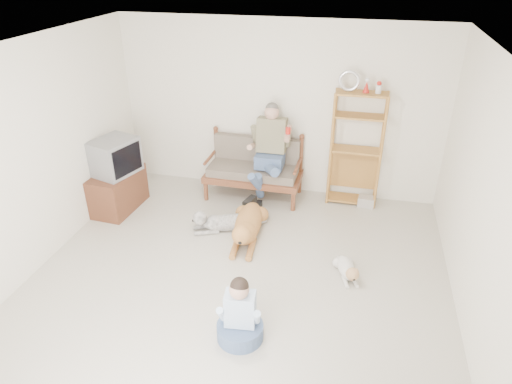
% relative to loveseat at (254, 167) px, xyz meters
% --- Properties ---
extents(floor, '(5.50, 5.50, 0.00)m').
position_rel_loveseat_xyz_m(floor, '(0.31, -2.44, -0.49)').
color(floor, silver).
rests_on(floor, ground).
extents(ceiling, '(5.50, 5.50, 0.00)m').
position_rel_loveseat_xyz_m(ceiling, '(0.31, -2.44, 2.21)').
color(ceiling, silver).
rests_on(ceiling, ground).
extents(wall_back, '(5.00, 0.00, 5.00)m').
position_rel_loveseat_xyz_m(wall_back, '(0.31, 0.31, 0.86)').
color(wall_back, silver).
rests_on(wall_back, ground).
extents(wall_left, '(0.00, 5.50, 5.50)m').
position_rel_loveseat_xyz_m(wall_left, '(-2.19, -2.44, 0.86)').
color(wall_left, silver).
rests_on(wall_left, ground).
extents(wall_right, '(0.00, 5.50, 5.50)m').
position_rel_loveseat_xyz_m(wall_right, '(2.81, -2.44, 0.86)').
color(wall_right, silver).
rests_on(wall_right, ground).
extents(loveseat, '(1.51, 0.72, 0.95)m').
position_rel_loveseat_xyz_m(loveseat, '(0.00, 0.00, 0.00)').
color(loveseat, brown).
rests_on(loveseat, ground).
extents(man, '(0.58, 0.84, 1.35)m').
position_rel_loveseat_xyz_m(man, '(0.24, -0.20, 0.22)').
color(man, slate).
rests_on(man, loveseat).
extents(etagere, '(0.78, 0.34, 2.06)m').
position_rel_loveseat_xyz_m(etagere, '(1.54, 0.11, 0.42)').
color(etagere, '#BC853B').
rests_on(etagere, ground).
extents(book_stack, '(0.26, 0.20, 0.15)m').
position_rel_loveseat_xyz_m(book_stack, '(1.78, 0.01, -0.41)').
color(book_stack, beige).
rests_on(book_stack, ground).
extents(tv_stand, '(0.56, 0.93, 0.60)m').
position_rel_loveseat_xyz_m(tv_stand, '(-1.91, -0.91, -0.19)').
color(tv_stand, brown).
rests_on(tv_stand, ground).
extents(crt_tv, '(0.66, 0.75, 0.52)m').
position_rel_loveseat_xyz_m(crt_tv, '(-1.88, -0.90, 0.38)').
color(crt_tv, gray).
rests_on(crt_tv, tv_stand).
extents(wall_outlet, '(0.12, 0.02, 0.08)m').
position_rel_loveseat_xyz_m(wall_outlet, '(-0.94, 0.30, -0.19)').
color(wall_outlet, white).
rests_on(wall_outlet, ground).
extents(golden_retriever, '(0.45, 1.47, 0.45)m').
position_rel_loveseat_xyz_m(golden_retriever, '(0.20, -1.24, -0.30)').
color(golden_retriever, '#C38243').
rests_on(golden_retriever, ground).
extents(shaggy_dog, '(1.04, 0.55, 0.33)m').
position_rel_loveseat_xyz_m(shaggy_dog, '(-0.18, -1.15, -0.35)').
color(shaggy_dog, white).
rests_on(shaggy_dog, ground).
extents(terrier, '(0.33, 0.65, 0.25)m').
position_rel_loveseat_xyz_m(terrier, '(1.60, -1.81, -0.38)').
color(terrier, silver).
rests_on(terrier, ground).
extents(child, '(0.48, 0.48, 0.76)m').
position_rel_loveseat_xyz_m(child, '(0.58, -3.05, -0.21)').
color(child, slate).
rests_on(child, ground).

